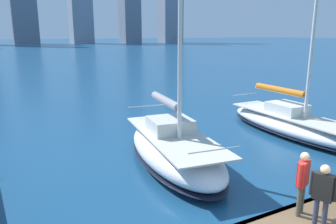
# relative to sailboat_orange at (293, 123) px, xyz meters

# --- Properties ---
(sailboat_orange) EXTENTS (2.51, 8.64, 10.85)m
(sailboat_orange) POSITION_rel_sailboat_orange_xyz_m (0.00, 0.00, 0.00)
(sailboat_orange) COLOR white
(sailboat_orange) RESTS_ON ground
(sailboat_grey) EXTENTS (3.61, 7.46, 13.06)m
(sailboat_grey) POSITION_rel_sailboat_orange_xyz_m (7.46, 0.64, 0.14)
(sailboat_grey) COLOR white
(sailboat_grey) RESTS_ON ground
(person_red_shirt) EXTENTS (0.58, 0.35, 1.70)m
(person_red_shirt) POSITION_rel_sailboat_orange_xyz_m (6.86, 6.25, 1.00)
(person_red_shirt) COLOR #4C473D
(person_red_shirt) RESTS_ON dock_pier
(person_black_shirt) EXTENTS (0.33, 0.58, 1.66)m
(person_black_shirt) POSITION_rel_sailboat_orange_xyz_m (7.01, 6.95, 0.98)
(person_black_shirt) COLOR #2D3347
(person_black_shirt) RESTS_ON dock_pier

